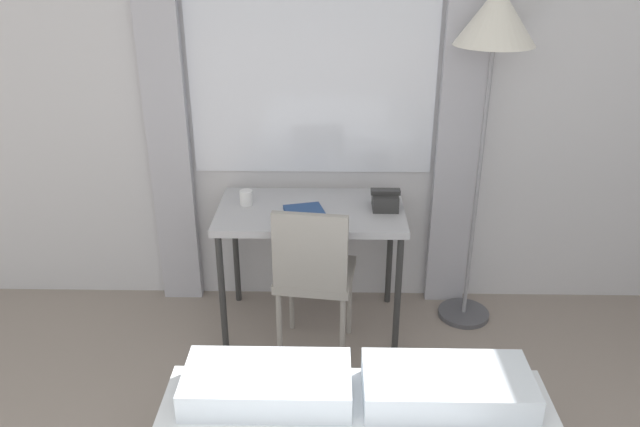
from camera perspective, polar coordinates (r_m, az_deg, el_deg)
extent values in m
cube|color=silver|center=(3.63, 0.79, 11.48)|extent=(5.70, 0.05, 2.70)
cube|color=white|center=(3.55, -0.73, 15.30)|extent=(1.40, 0.01, 1.50)
cube|color=#B2B2BC|center=(3.70, -14.07, 10.19)|extent=(0.24, 0.06, 2.60)
cube|color=#B2B2BC|center=(3.64, 12.80, 10.12)|extent=(0.24, 0.06, 2.60)
cube|color=#B2B2B7|center=(3.46, -0.84, 0.17)|extent=(1.03, 0.60, 0.04)
cylinder|color=#333333|center=(3.46, -8.93, -7.30)|extent=(0.04, 0.04, 0.72)
cylinder|color=#333333|center=(3.43, 7.11, -7.50)|extent=(0.04, 0.04, 0.72)
cylinder|color=#333333|center=(3.91, -7.70, -3.31)|extent=(0.04, 0.04, 0.72)
cylinder|color=#333333|center=(3.88, 6.39, -3.45)|extent=(0.04, 0.04, 0.72)
cube|color=gray|center=(3.37, -0.40, -5.61)|extent=(0.45, 0.45, 0.05)
cube|color=gray|center=(3.11, -0.94, -3.54)|extent=(0.38, 0.09, 0.41)
cylinder|color=gray|center=(3.39, -3.73, -10.46)|extent=(0.03, 0.03, 0.45)
cylinder|color=gray|center=(3.35, 2.07, -10.97)|extent=(0.03, 0.03, 0.45)
cylinder|color=gray|center=(3.67, -2.61, -7.47)|extent=(0.03, 0.03, 0.45)
cylinder|color=gray|center=(3.63, 2.71, -7.90)|extent=(0.03, 0.03, 0.45)
cube|color=silver|center=(2.53, -4.83, -15.26)|extent=(0.65, 0.32, 0.12)
cube|color=silver|center=(2.56, 11.52, -15.21)|extent=(0.65, 0.32, 0.12)
cylinder|color=#4C4C51|center=(3.99, 12.97, -8.89)|extent=(0.31, 0.31, 0.03)
cylinder|color=gray|center=(3.61, 14.17, 2.03)|extent=(0.02, 0.02, 1.60)
cone|color=silver|center=(3.38, 15.86, 17.05)|extent=(0.42, 0.42, 0.29)
cube|color=#2D2D2D|center=(3.46, 5.97, 1.15)|extent=(0.14, 0.16, 0.09)
cube|color=#2D2D2D|center=(3.44, 6.01, 2.00)|extent=(0.16, 0.06, 0.02)
cube|color=navy|center=(3.38, -1.41, 0.12)|extent=(0.25, 0.24, 0.02)
cube|color=white|center=(3.38, -1.41, 0.20)|extent=(0.23, 0.23, 0.01)
cylinder|color=white|center=(3.51, -6.76, 1.45)|extent=(0.07, 0.07, 0.08)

